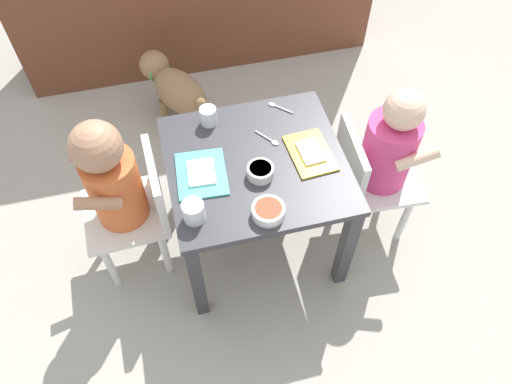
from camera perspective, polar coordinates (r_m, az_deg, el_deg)
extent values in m
plane|color=#9E998E|center=(2.00, 0.00, -5.29)|extent=(7.00, 7.00, 0.00)
cube|color=#333338|center=(1.62, 0.00, 3.26)|extent=(0.59, 0.56, 0.03)
cube|color=#333338|center=(1.67, -6.84, -10.16)|extent=(0.04, 0.04, 0.45)
cube|color=#333338|center=(1.75, 10.45, -6.34)|extent=(0.04, 0.04, 0.45)
cube|color=#333338|center=(1.95, -9.32, 2.73)|extent=(0.04, 0.04, 0.45)
cube|color=#333338|center=(2.01, 5.61, 5.54)|extent=(0.04, 0.04, 0.45)
cube|color=silver|center=(1.78, -14.92, -2.41)|extent=(0.29, 0.29, 0.02)
cube|color=silver|center=(1.68, -11.52, 0.84)|extent=(0.04, 0.27, 0.22)
cylinder|color=#D86633|center=(1.67, -15.96, 0.39)|extent=(0.18, 0.18, 0.27)
sphere|color=#A87A5B|center=(1.51, -18.07, 5.03)|extent=(0.16, 0.16, 0.16)
cylinder|color=silver|center=(1.97, -17.22, -3.14)|extent=(0.03, 0.03, 0.28)
cylinder|color=silver|center=(1.86, -16.60, -8.10)|extent=(0.03, 0.03, 0.28)
cylinder|color=silver|center=(1.95, -11.54, -1.84)|extent=(0.03, 0.03, 0.28)
cylinder|color=silver|center=(1.84, -10.53, -6.76)|extent=(0.03, 0.03, 0.28)
cylinder|color=#A87A5B|center=(1.69, -18.47, 3.95)|extent=(0.15, 0.05, 0.09)
cylinder|color=#A87A5B|center=(1.56, -17.84, -1.27)|extent=(0.15, 0.05, 0.09)
cube|color=silver|center=(1.87, 14.09, 1.64)|extent=(0.30, 0.30, 0.02)
cube|color=silver|center=(1.74, 10.94, 3.49)|extent=(0.04, 0.27, 0.22)
cylinder|color=#D83F7F|center=(1.76, 15.02, 4.54)|extent=(0.18, 0.18, 0.27)
sphere|color=beige|center=(1.63, 16.81, 9.10)|extent=(0.13, 0.13, 0.13)
cylinder|color=silver|center=(1.97, 16.86, -2.88)|extent=(0.03, 0.03, 0.28)
cylinder|color=silver|center=(2.07, 15.00, 1.64)|extent=(0.03, 0.03, 0.28)
cylinder|color=silver|center=(1.91, 11.36, -3.83)|extent=(0.03, 0.03, 0.28)
cylinder|color=silver|center=(2.01, 9.73, 0.89)|extent=(0.03, 0.03, 0.28)
cylinder|color=beige|center=(1.68, 18.17, 3.66)|extent=(0.15, 0.05, 0.09)
cylinder|color=beige|center=(1.80, 15.90, 8.55)|extent=(0.15, 0.05, 0.09)
ellipsoid|color=olive|center=(2.29, -8.78, 11.39)|extent=(0.30, 0.35, 0.18)
sphere|color=olive|center=(2.38, -11.73, 14.22)|extent=(0.13, 0.13, 0.13)
sphere|color=black|center=(2.41, -12.40, 14.61)|extent=(0.06, 0.06, 0.06)
torus|color=green|center=(2.36, -11.13, 13.58)|extent=(0.11, 0.08, 0.11)
sphere|color=olive|center=(2.17, -6.44, 10.29)|extent=(0.05, 0.05, 0.05)
cylinder|color=olive|center=(2.45, -8.70, 10.49)|extent=(0.04, 0.04, 0.12)
cylinder|color=olive|center=(2.41, -10.59, 9.29)|extent=(0.04, 0.04, 0.12)
cylinder|color=olive|center=(2.35, -6.08, 8.51)|extent=(0.04, 0.04, 0.12)
cylinder|color=olive|center=(2.31, -8.01, 7.24)|extent=(0.04, 0.04, 0.12)
cube|color=#4CC6BC|center=(1.58, -6.35, 2.10)|extent=(0.17, 0.20, 0.01)
cube|color=white|center=(1.58, -6.37, 2.28)|extent=(0.09, 0.11, 0.01)
cube|color=gold|center=(1.64, 6.33, 4.50)|extent=(0.14, 0.20, 0.01)
cube|color=white|center=(1.63, 6.35, 4.68)|extent=(0.08, 0.11, 0.01)
cylinder|color=white|center=(1.72, -5.56, 8.77)|extent=(0.06, 0.06, 0.06)
cylinder|color=silver|center=(1.73, -5.51, 8.39)|extent=(0.05, 0.05, 0.03)
cylinder|color=white|center=(1.46, -7.25, -2.26)|extent=(0.07, 0.07, 0.07)
cylinder|color=silver|center=(1.48, -7.17, -2.71)|extent=(0.06, 0.06, 0.03)
cylinder|color=white|center=(1.47, 1.43, -2.24)|extent=(0.10, 0.10, 0.04)
cylinder|color=#D84C33|center=(1.46, 1.44, -1.92)|extent=(0.08, 0.08, 0.01)
cylinder|color=silver|center=(1.56, 0.38, 2.36)|extent=(0.09, 0.09, 0.04)
cylinder|color=#D84C33|center=(1.55, 0.39, 2.73)|extent=(0.07, 0.07, 0.01)
cylinder|color=silver|center=(1.68, 0.93, 6.49)|extent=(0.05, 0.06, 0.01)
ellipsoid|color=silver|center=(1.66, 2.21, 5.72)|extent=(0.03, 0.03, 0.01)
cylinder|color=silver|center=(1.78, 3.21, 9.57)|extent=(0.06, 0.06, 0.01)
ellipsoid|color=silver|center=(1.79, 1.86, 10.12)|extent=(0.03, 0.03, 0.01)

